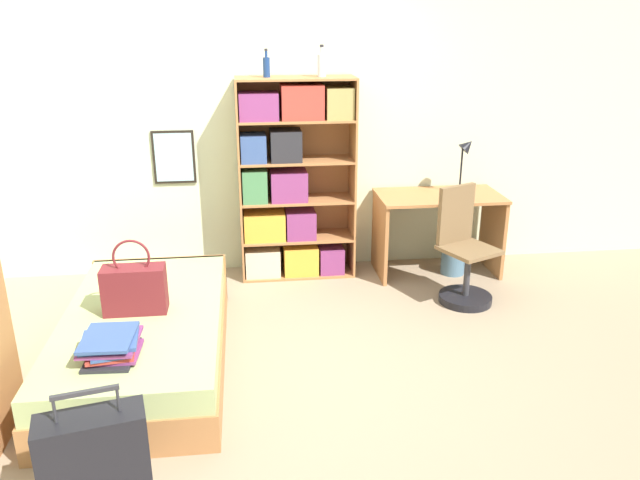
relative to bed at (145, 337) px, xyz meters
name	(u,v)px	position (x,y,z in m)	size (l,w,h in m)	color
ground_plane	(264,356)	(0.77, -0.02, -0.19)	(14.00, 14.00, 0.00)	gray
wall_back	(252,124)	(0.77, 1.63, 1.11)	(10.00, 0.09, 2.60)	beige
bed	(145,337)	(0.00, 0.00, 0.00)	(1.02, 1.93, 0.38)	#A36B3D
handbag	(135,288)	(-0.03, -0.01, 0.35)	(0.39, 0.17, 0.49)	maroon
book_stack_on_bed	(111,346)	(-0.08, -0.57, 0.26)	(0.32, 0.38, 0.13)	#232328
suitcase	(96,467)	(-0.02, -1.35, 0.08)	(0.50, 0.29, 0.67)	black
bookcase	(289,183)	(1.06, 1.39, 0.64)	(0.98, 0.35, 1.70)	#A36B3D
bottle_green	(266,66)	(0.90, 1.41, 1.60)	(0.06, 0.06, 0.22)	navy
bottle_brown	(322,64)	(1.34, 1.39, 1.61)	(0.07, 0.07, 0.25)	#B7BCC1
desk	(438,219)	(2.35, 1.29, 0.30)	(1.07, 0.58, 0.71)	#A36B3D
desk_lamp	(466,155)	(2.57, 1.33, 0.86)	(0.18, 0.14, 0.49)	black
desk_chair	(463,264)	(2.38, 0.69, 0.12)	(0.51, 0.51, 0.92)	black
waste_bin	(453,260)	(2.49, 1.23, -0.06)	(0.21, 0.21, 0.25)	slate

